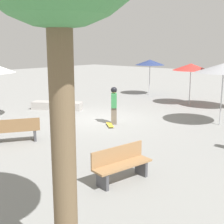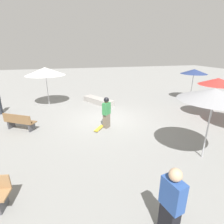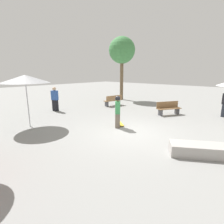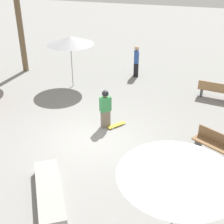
% 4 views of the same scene
% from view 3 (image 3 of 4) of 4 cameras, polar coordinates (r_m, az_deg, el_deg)
% --- Properties ---
extents(ground_plane, '(60.00, 60.00, 0.00)m').
position_cam_3_polar(ground_plane, '(8.14, 6.50, -6.64)').
color(ground_plane, gray).
extents(skater_main, '(0.47, 0.45, 1.59)m').
position_cam_3_polar(skater_main, '(8.60, 1.84, 0.46)').
color(skater_main, '#726656').
rests_on(skater_main, ground_plane).
extents(skateboard, '(0.65, 0.76, 0.07)m').
position_cam_3_polar(skateboard, '(9.20, 2.77, -3.85)').
color(skateboard, gold).
rests_on(skateboard, ground_plane).
extents(concrete_ledge, '(1.95, 2.60, 0.39)m').
position_cam_3_polar(concrete_ledge, '(6.72, 29.67, -10.93)').
color(concrete_ledge, '#A8A39E').
rests_on(concrete_ledge, ground_plane).
extents(bench_near, '(1.60, 1.20, 0.85)m').
position_cam_3_polar(bench_near, '(11.82, 17.96, 1.17)').
color(bench_near, '#47474C').
rests_on(bench_near, ground_plane).
extents(bench_far, '(1.65, 0.70, 0.85)m').
position_cam_3_polar(bench_far, '(14.31, 0.37, 3.79)').
color(bench_far, '#47474C').
rests_on(bench_far, ground_plane).
extents(shade_umbrella_grey, '(2.31, 2.31, 2.58)m').
position_cam_3_polar(shade_umbrella_grey, '(9.52, -26.52, 9.63)').
color(shade_umbrella_grey, '#B7B7BC').
rests_on(shade_umbrella_grey, ground_plane).
extents(palm_tree_right, '(2.48, 2.48, 5.95)m').
position_cam_3_polar(palm_tree_right, '(17.52, 3.27, 19.27)').
color(palm_tree_right, brown).
rests_on(palm_tree_right, ground_plane).
extents(bystander_far, '(0.35, 0.51, 1.70)m').
position_cam_3_polar(bystander_far, '(12.93, -18.15, 4.03)').
color(bystander_far, black).
rests_on(bystander_far, ground_plane).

